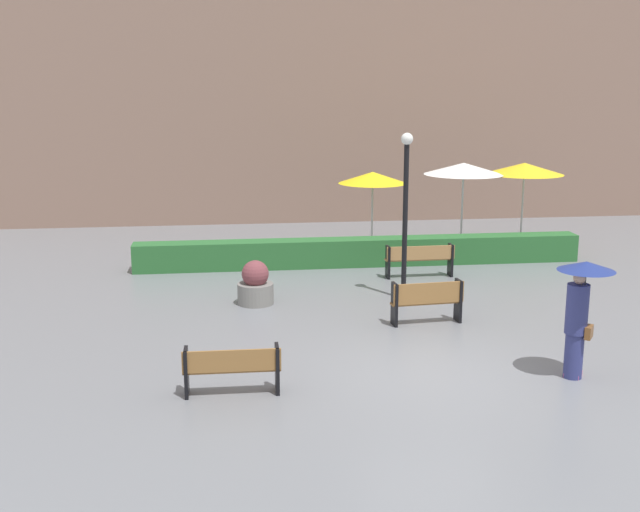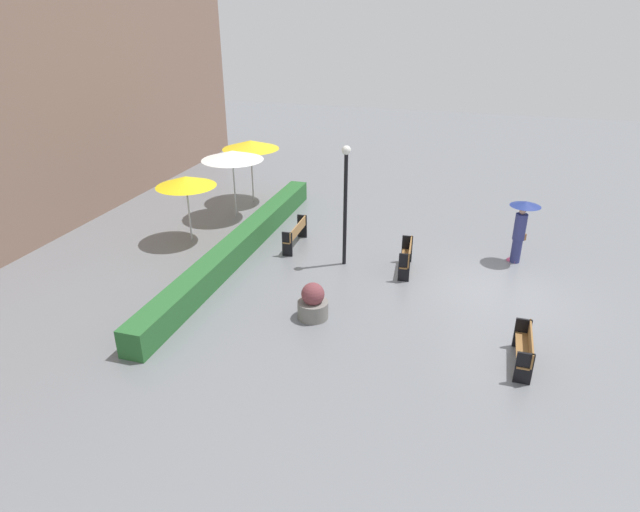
# 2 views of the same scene
# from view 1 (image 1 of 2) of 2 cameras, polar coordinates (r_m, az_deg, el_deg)

# --- Properties ---
(ground_plane) EXTENTS (60.00, 60.00, 0.00)m
(ground_plane) POSITION_cam_1_polar(r_m,az_deg,el_deg) (14.11, 8.20, -8.45)
(ground_plane) COLOR slate
(bench_back_row) EXTENTS (1.83, 0.39, 0.86)m
(bench_back_row) POSITION_cam_1_polar(r_m,az_deg,el_deg) (20.67, 7.30, -0.14)
(bench_back_row) COLOR #9E7242
(bench_back_row) RESTS_ON ground
(bench_near_left) EXTENTS (1.61, 0.40, 0.81)m
(bench_near_left) POSITION_cam_1_polar(r_m,az_deg,el_deg) (12.97, -6.45, -8.09)
(bench_near_left) COLOR olive
(bench_near_left) RESTS_ON ground
(bench_mid_center) EXTENTS (1.57, 0.47, 0.92)m
(bench_mid_center) POSITION_cam_1_polar(r_m,az_deg,el_deg) (16.70, 7.85, -3.15)
(bench_mid_center) COLOR olive
(bench_mid_center) RESTS_ON ground
(pedestrian_with_umbrella) EXTENTS (0.97, 0.97, 2.09)m
(pedestrian_with_umbrella) POSITION_cam_1_polar(r_m,az_deg,el_deg) (14.04, 18.47, -3.30)
(pedestrian_with_umbrella) COLOR navy
(pedestrian_with_umbrella) RESTS_ON ground
(planter_pot) EXTENTS (0.84, 0.84, 1.03)m
(planter_pot) POSITION_cam_1_polar(r_m,az_deg,el_deg) (18.13, -4.74, -2.15)
(planter_pot) COLOR slate
(planter_pot) RESTS_ON ground
(lamp_post) EXTENTS (0.28, 0.28, 3.91)m
(lamp_post) POSITION_cam_1_polar(r_m,az_deg,el_deg) (18.24, 6.27, 4.19)
(lamp_post) COLOR black
(lamp_post) RESTS_ON ground
(patio_umbrella_yellow) EXTENTS (2.10, 2.10, 2.38)m
(patio_umbrella_yellow) POSITION_cam_1_polar(r_m,az_deg,el_deg) (23.93, 3.86, 5.72)
(patio_umbrella_yellow) COLOR silver
(patio_umbrella_yellow) RESTS_ON ground
(patio_umbrella_white) EXTENTS (2.39, 2.39, 2.67)m
(patio_umbrella_white) POSITION_cam_1_polar(r_m,az_deg,el_deg) (24.05, 10.45, 6.29)
(patio_umbrella_white) COLOR silver
(patio_umbrella_white) RESTS_ON ground
(patio_umbrella_yellow_far) EXTENTS (2.37, 2.37, 2.64)m
(patio_umbrella_yellow_far) POSITION_cam_1_polar(r_m,az_deg,el_deg) (24.78, 14.71, 6.19)
(patio_umbrella_yellow_far) COLOR silver
(patio_umbrella_yellow_far) RESTS_ON ground
(hedge_strip) EXTENTS (12.54, 0.70, 0.77)m
(hedge_strip) POSITION_cam_1_polar(r_m,az_deg,el_deg) (21.92, 2.97, 0.30)
(hedge_strip) COLOR #28602D
(hedge_strip) RESTS_ON ground
(building_facade) EXTENTS (28.00, 1.20, 10.06)m
(building_facade) POSITION_cam_1_polar(r_m,az_deg,el_deg) (28.91, -0.00, 12.55)
(building_facade) COLOR #846656
(building_facade) RESTS_ON ground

